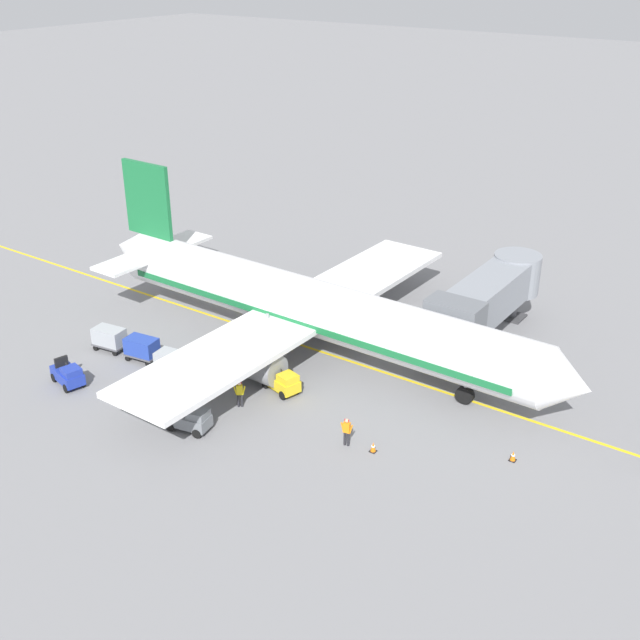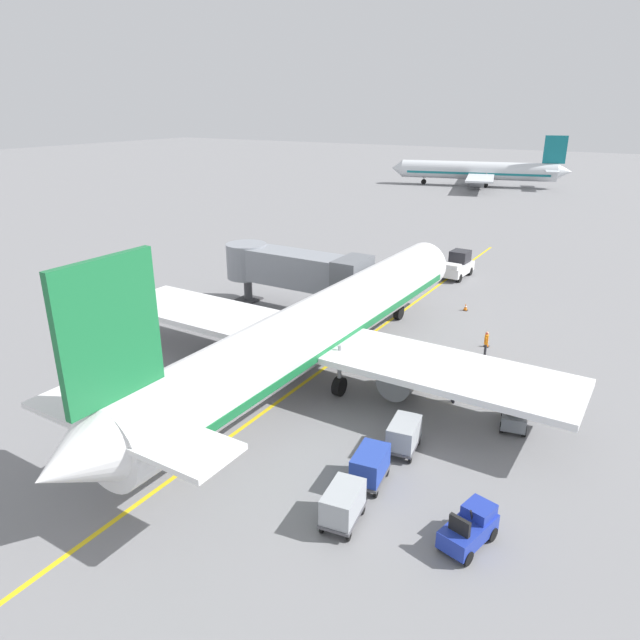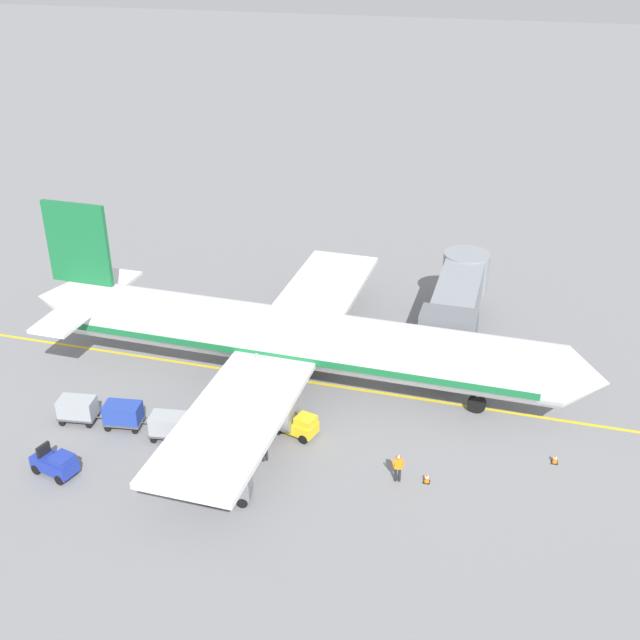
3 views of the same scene
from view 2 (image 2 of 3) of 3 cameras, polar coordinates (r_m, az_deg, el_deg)
name	(u,v)px [view 2 (image 2 of 3)]	position (r m, az deg, el deg)	size (l,w,h in m)	color
ground_plane	(311,378)	(35.12, -0.94, -5.81)	(400.00, 400.00, 0.00)	slate
gate_lead_in_line	(311,378)	(35.12, -0.94, -5.80)	(0.24, 80.00, 0.01)	gold
parked_airliner	(321,326)	(34.32, 0.10, -0.64)	(30.07, 37.24, 10.63)	white
jet_bridge	(294,269)	(45.58, -2.59, 5.11)	(12.62, 3.50, 4.98)	gray
pushback_tractor	(456,266)	(56.96, 13.42, 5.29)	(2.41, 4.50, 2.40)	silver
baggage_tug_lead	(470,528)	(23.61, 14.67, -19.40)	(1.80, 2.72, 1.62)	#1E339E
baggage_tug_trailing	(413,373)	(34.59, 9.26, -5.22)	(1.83, 2.73, 1.62)	gold
baggage_tug_spare	(515,413)	(31.64, 18.82, -8.73)	(1.70, 2.68, 1.62)	slate
baggage_cart_front	(404,434)	(28.09, 8.36, -11.15)	(1.60, 2.97, 1.58)	#4C4C51
baggage_cart_second_in_train	(370,465)	(25.81, 5.01, -14.15)	(1.60, 2.97, 1.58)	#4C4C51
baggage_cart_third_in_train	(343,503)	(23.67, 2.31, -17.76)	(1.60, 2.97, 1.58)	#4C4C51
ground_crew_wing_walker	(454,387)	(32.86, 13.20, -6.51)	(0.52, 0.62, 1.69)	#232328
ground_crew_loader	(486,342)	(39.40, 16.21, -2.12)	(0.31, 0.73, 1.69)	#232328
safety_cone_nose_left	(466,307)	(47.83, 14.29, 1.26)	(0.36, 0.36, 0.59)	black
safety_cone_nose_right	(487,343)	(41.08, 16.27, -2.18)	(0.36, 0.36, 0.59)	black
distant_taxiing_airliner	(478,171)	(124.15, 15.50, 14.11)	(35.05, 28.84, 10.10)	silver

